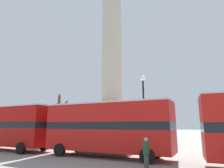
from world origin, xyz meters
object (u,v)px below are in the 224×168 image
at_px(monument_column, 112,60).
at_px(equestrian_statue, 58,129).
at_px(street_lamp, 144,106).
at_px(pedestrian_near_lamp, 146,151).
at_px(bus_b, 107,126).
at_px(bus_a, 10,126).

xyz_separation_m(monument_column, equestrian_statue, (-8.44, 2.43, -6.99)).
relative_size(street_lamp, pedestrian_near_lamp, 3.78).
relative_size(bus_b, pedestrian_near_lamp, 5.92).
height_order(bus_a, street_lamp, street_lamp).
distance_m(bus_a, pedestrian_near_lamp, 15.29).
height_order(bus_b, pedestrian_near_lamp, bus_b).
height_order(monument_column, bus_a, monument_column).
xyz_separation_m(bus_a, equestrian_statue, (1.53, 5.60, -0.36)).
distance_m(bus_b, equestrian_statue, 10.98).
relative_size(monument_column, bus_a, 2.16).
relative_size(equestrian_statue, pedestrian_near_lamp, 3.62).
height_order(bus_b, street_lamp, street_lamp).
bearing_deg(pedestrian_near_lamp, bus_b, -114.83).
height_order(bus_a, bus_b, bus_a).
bearing_deg(bus_b, monument_column, 109.17).
xyz_separation_m(bus_a, street_lamp, (13.58, 1.61, 1.61)).
bearing_deg(bus_a, monument_column, 21.28).
bearing_deg(equestrian_statue, bus_a, -108.13).
height_order(monument_column, bus_b, monument_column).
distance_m(equestrian_statue, pedestrian_near_lamp, 16.00).
relative_size(monument_column, equestrian_statue, 3.45).
bearing_deg(bus_b, street_lamp, 33.84).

